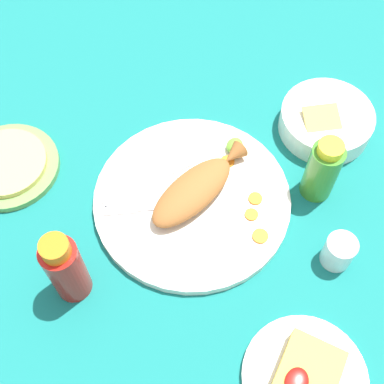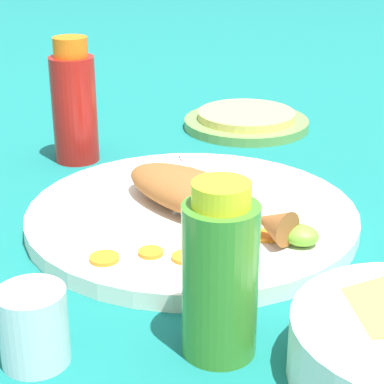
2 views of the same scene
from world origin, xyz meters
name	(u,v)px [view 1 (image 1 of 2)]	position (x,y,z in m)	size (l,w,h in m)	color
ground_plane	(192,202)	(0.00, 0.00, 0.00)	(4.00, 4.00, 0.00)	#146B66
main_plate	(192,200)	(0.00, 0.00, 0.01)	(0.36, 0.36, 0.02)	white
fried_fish	(196,189)	(-0.01, 0.00, 0.04)	(0.23, 0.13, 0.04)	#935628
fork_near	(142,209)	(0.06, -0.07, 0.02)	(0.11, 0.17, 0.00)	silver
fork_far	(142,186)	(0.02, -0.09, 0.02)	(0.16, 0.12, 0.00)	silver
carrot_slice_near	(260,236)	(0.02, 0.14, 0.02)	(0.03, 0.03, 0.00)	orange
carrot_slice_mid	(251,215)	(-0.01, 0.11, 0.02)	(0.02, 0.02, 0.00)	orange
carrot_slice_far	(255,198)	(-0.05, 0.11, 0.02)	(0.03, 0.03, 0.00)	orange
carrot_slice_extra	(227,161)	(-0.10, 0.03, 0.02)	(0.03, 0.03, 0.00)	orange
lime_wedge_main	(235,146)	(-0.13, 0.03, 0.03)	(0.04, 0.03, 0.02)	#6BB233
hot_sauce_bottle_red	(66,268)	(0.23, -0.11, 0.08)	(0.06, 0.06, 0.17)	#B21914
hot_sauce_bottle_green	(322,170)	(-0.13, 0.20, 0.07)	(0.06, 0.06, 0.14)	#3D8428
salt_cup	(338,252)	(-0.01, 0.27, 0.03)	(0.05, 0.05, 0.06)	silver
side_plate_fries	(305,378)	(0.21, 0.30, 0.01)	(0.20, 0.20, 0.01)	white
fries_pile	(307,375)	(0.21, 0.30, 0.03)	(0.11, 0.09, 0.04)	gold
guacamole_bowl	(326,120)	(-0.27, 0.16, 0.03)	(0.18, 0.18, 0.06)	white
tortilla_plate	(9,166)	(0.09, -0.35, 0.01)	(0.19, 0.19, 0.01)	#6B9E4C
tortilla_stack	(7,163)	(0.09, -0.35, 0.02)	(0.15, 0.15, 0.01)	#E0C666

